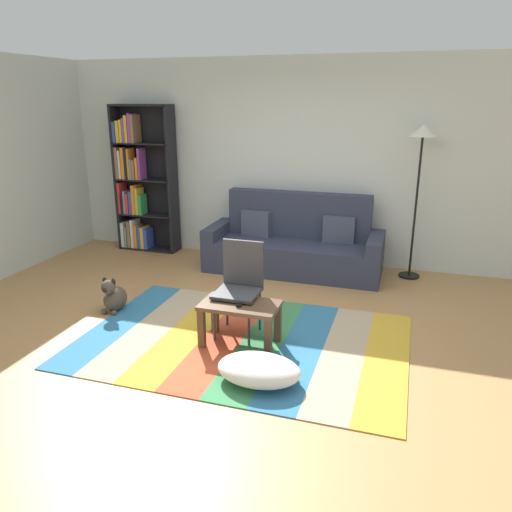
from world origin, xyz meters
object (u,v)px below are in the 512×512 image
object	(u,v)px
bookshelf	(139,183)
tv_remote	(239,303)
coffee_table	(240,312)
dog	(114,297)
couch	(294,245)
pouf	(259,370)
folding_chair	(240,280)
standing_lamp	(421,151)

from	to	relation	value
bookshelf	tv_remote	bearing A→B (deg)	-45.82
tv_remote	coffee_table	bearing A→B (deg)	76.02
coffee_table	dog	world-z (taller)	coffee_table
couch	bookshelf	bearing A→B (deg)	173.31
bookshelf	pouf	xyz separation A→B (m)	(2.77, -3.03, -0.88)
couch	folding_chair	xyz separation A→B (m)	(-0.07, -1.94, 0.20)
couch	tv_remote	distance (m)	2.21
couch	pouf	size ratio (longest dim) A/B	3.33
bookshelf	coffee_table	bearing A→B (deg)	-45.60
tv_remote	folding_chair	size ratio (longest dim) A/B	0.17
couch	bookshelf	size ratio (longest dim) A/B	1.08
pouf	folding_chair	size ratio (longest dim) A/B	0.75
couch	standing_lamp	bearing A→B (deg)	7.42
bookshelf	pouf	distance (m)	4.20
coffee_table	pouf	size ratio (longest dim) A/B	1.04
couch	folding_chair	size ratio (longest dim) A/B	2.51
bookshelf	tv_remote	size ratio (longest dim) A/B	13.97
pouf	standing_lamp	bearing A→B (deg)	69.56
tv_remote	folding_chair	distance (m)	0.31
pouf	dog	xyz separation A→B (m)	(-1.88, 0.88, 0.04)
pouf	tv_remote	size ratio (longest dim) A/B	4.52
bookshelf	standing_lamp	size ratio (longest dim) A/B	1.11
coffee_table	tv_remote	world-z (taller)	tv_remote
bookshelf	couch	bearing A→B (deg)	-6.69
dog	tv_remote	size ratio (longest dim) A/B	2.65
couch	dog	xyz separation A→B (m)	(-1.52, -1.87, -0.18)
bookshelf	dog	distance (m)	2.48
pouf	coffee_table	bearing A→B (deg)	122.10
pouf	folding_chair	world-z (taller)	folding_chair
tv_remote	bookshelf	bearing A→B (deg)	119.06
coffee_table	folding_chair	bearing A→B (deg)	108.55
coffee_table	folding_chair	world-z (taller)	folding_chair
tv_remote	pouf	bearing A→B (deg)	-72.12
couch	tv_remote	xyz separation A→B (m)	(0.02, -2.21, 0.09)
couch	tv_remote	world-z (taller)	couch
bookshelf	folding_chair	world-z (taller)	bookshelf
bookshelf	folding_chair	size ratio (longest dim) A/B	2.33
folding_chair	bookshelf	bearing A→B (deg)	146.79
pouf	couch	bearing A→B (deg)	97.62
coffee_table	pouf	bearing A→B (deg)	-57.90
bookshelf	coffee_table	xyz separation A→B (m)	(2.42, -2.47, -0.67)
pouf	standing_lamp	size ratio (longest dim) A/B	0.36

